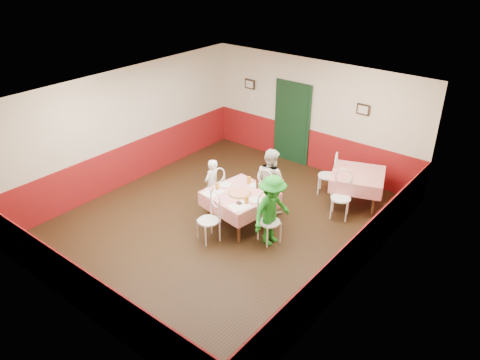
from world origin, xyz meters
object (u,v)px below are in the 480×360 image
Objects in this scene: second_table at (356,188)px; chair_near at (208,221)px; pizza at (239,193)px; chair_far at (269,192)px; glass_b at (246,200)px; glass_a at (217,186)px; chair_second_a at (327,176)px; diner_far at (271,180)px; chair_right at (270,222)px; glass_c at (249,180)px; wallet at (239,203)px; diner_right at (272,211)px; beer_bottle at (257,184)px; chair_second_b at (341,198)px; main_table at (240,209)px; chair_left at (214,191)px; diner_left at (212,185)px.

second_table is 3.55m from chair_near.
chair_near reaches higher than pizza.
glass_b is at bearing 95.87° from chair_far.
glass_a is (-0.47, -0.15, 0.05)m from pizza.
diner_far reaches higher than chair_second_a.
chair_right reaches higher than pizza.
glass_c is 1.41× the size of wallet.
chair_right is at bearing -17.71° from chair_second_a.
second_table is 0.77× the size of diner_right.
beer_bottle is at bearing 42.44° from glass_a.
chair_second_b is at bearing 36.13° from glass_c.
beer_bottle is 0.14× the size of diner_right.
main_table is 0.85m from chair_far.
diner_right reaches higher than chair_second_b.
diner_right is at bearing -78.81° from chair_right.
wallet is at bearing -30.17° from chair_second_a.
beer_bottle is 0.54m from diner_far.
main_table is at bearing 134.94° from wallet.
pizza is (-0.72, -2.36, 0.33)m from chair_second_a.
chair_far is 1.27m from diner_right.
second_table is 2.53m from chair_right.
chair_second_b is 4.24× the size of beer_bottle.
pizza is (0.01, -0.04, 0.40)m from main_table.
chair_far is at bearing 82.81° from pizza.
diner_right reaches higher than chair_right.
pizza is 0.44m from beer_bottle.
chair_second_a is 1.99× the size of pizza.
glass_c reaches higher than chair_far.
chair_far is 1.00× the size of chair_second_a.
glass_c is 0.11× the size of diner_far.
chair_left is 1.20m from chair_near.
main_table is at bearing 78.08° from diner_left.
beer_bottle reaches higher than chair_second_b.
wallet is (0.36, -0.78, -0.07)m from glass_c.
chair_right is 0.70m from wallet.
second_table is at bearing 58.04° from pizza.
diner_right reaches higher than chair_second_a.
chair_second_b is 0.61× the size of diner_right.
chair_second_b reaches higher than main_table.
chair_second_a is at bearing 81.80° from glass_b.
diner_left reaches higher than wallet.
glass_a is 0.65× the size of beer_bottle.
chair_second_a is 0.62× the size of diner_far.
glass_b is 0.55m from diner_right.
chair_near is (-1.61, -3.16, 0.08)m from second_table.
chair_far is (-0.72, 0.97, 0.00)m from chair_right.
diner_far is (0.01, 0.05, 0.28)m from chair_far.
chair_near is at bearing -143.85° from chair_second_b.
wallet is at bearing -53.47° from main_table.
chair_second_a is 5.91× the size of glass_b.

